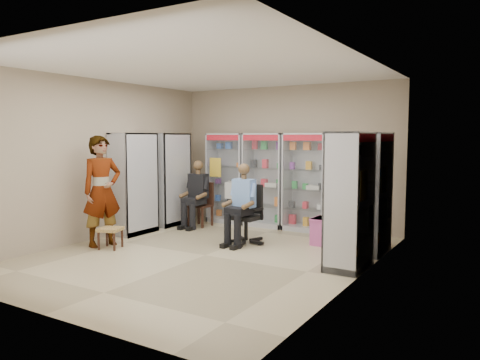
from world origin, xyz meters
The scene contains 18 objects.
floor centered at (0.00, 0.00, 0.00)m, with size 6.00×6.00×0.00m, color tan.
room_shell centered at (0.00, 0.00, 1.97)m, with size 5.02×6.02×3.01m.
cabinet_back_left centered at (-1.30, 2.73, 1.00)m, with size 0.90×0.50×2.00m, color #B2B3B9.
cabinet_back_mid centered at (-0.35, 2.73, 1.00)m, with size 0.90×0.50×2.00m, color silver.
cabinet_back_right centered at (0.60, 2.73, 1.00)m, with size 0.90×0.50×2.00m, color #A7ABAF.
cabinet_right_far centered at (2.23, 1.60, 1.00)m, with size 0.50×0.90×2.00m, color #ABAEB2.
cabinet_right_near centered at (2.23, 0.50, 1.00)m, with size 0.50×0.90×2.00m, color #A3A6A9.
cabinet_left_far centered at (-2.23, 1.80, 1.00)m, with size 0.50×0.90×2.00m, color #B9BBC1.
cabinet_left_near centered at (-2.23, 0.70, 1.00)m, with size 0.50×0.90×2.00m, color silver.
wooden_chair centered at (-1.55, 2.00, 0.47)m, with size 0.42×0.42×0.94m, color #331D13.
seated_customer centered at (-1.55, 1.95, 0.67)m, with size 0.44×0.60×1.34m, color black, non-canonical shape.
office_chair centered at (0.13, 1.10, 0.53)m, with size 0.58×0.58×1.07m, color black.
seated_shopkeeper centered at (0.13, 1.05, 0.68)m, with size 0.45×0.62×1.36m, color #6D9ED9, non-canonical shape.
pink_trunk centered at (1.43, 1.76, 0.24)m, with size 0.50×0.48×0.48m, color #C34E8C.
tea_glass centered at (1.43, 1.79, 0.52)m, with size 0.07×0.07×0.09m, color #591207.
woven_stool_a centered at (1.76, 1.73, 0.20)m, with size 0.39×0.39×0.39m, color olive.
woven_stool_b centered at (-1.67, -0.46, 0.18)m, with size 0.36×0.36×0.36m, color #AD7D49.
standing_man centered at (-1.95, -0.37, 0.97)m, with size 0.71×0.47×1.95m, color #949496.
Camera 1 is at (4.36, -6.09, 1.92)m, focal length 35.00 mm.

